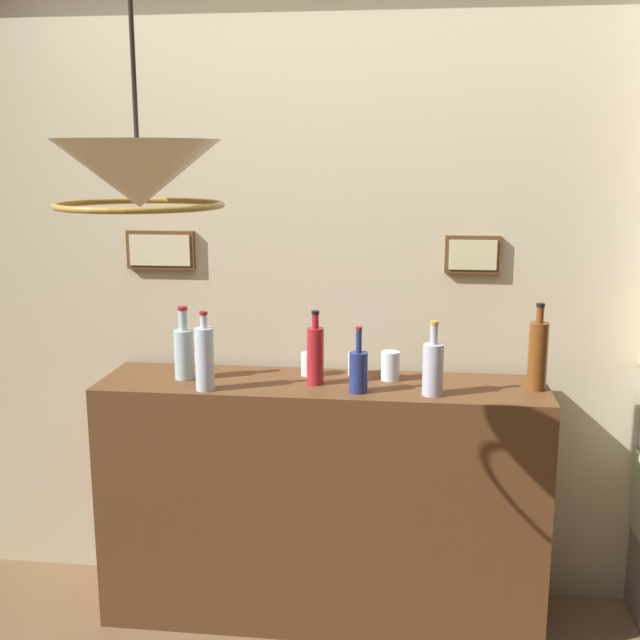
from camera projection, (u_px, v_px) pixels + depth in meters
panelled_rear_partition at (330, 249)px, 3.13m from camera, size 3.08×0.15×2.71m
bar_shelf_unit at (322, 501)px, 3.06m from camera, size 1.68×0.40×0.95m
liquor_bottle_rye at (538, 355)px, 2.85m from camera, size 0.07×0.07×0.32m
liquor_bottle_brandy at (358, 370)px, 2.82m from camera, size 0.07×0.07×0.24m
liquor_bottle_mezcal at (184, 351)px, 2.99m from camera, size 0.07×0.07×0.28m
liquor_bottle_gin at (433, 368)px, 2.79m from camera, size 0.07×0.07×0.27m
liquor_bottle_scotch at (315, 354)px, 2.92m from camera, size 0.06×0.06×0.28m
liquor_bottle_vodka at (205, 358)px, 2.84m from camera, size 0.07×0.07×0.29m
glass_tumbler_rocks at (390, 366)px, 2.99m from camera, size 0.07×0.07×0.11m
glass_tumbler_highball at (310, 364)px, 3.05m from camera, size 0.07×0.07×0.09m
glass_tumbler_shot at (357, 364)px, 3.05m from camera, size 0.07×0.07×0.09m
pendant_lamp at (138, 176)px, 1.98m from camera, size 0.43×0.43×0.61m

